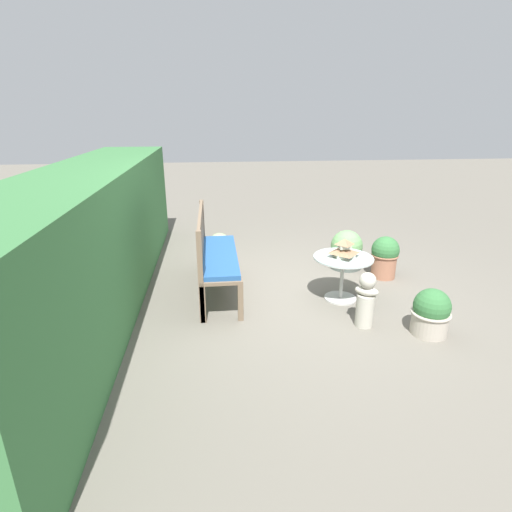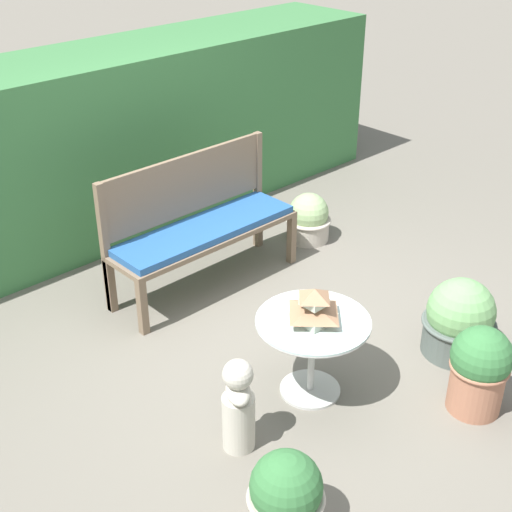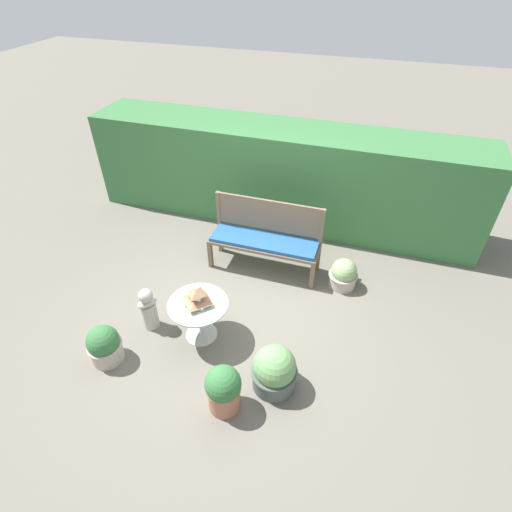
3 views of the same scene
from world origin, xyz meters
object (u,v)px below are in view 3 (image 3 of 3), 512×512
object	(u,v)px
garden_bust	(149,309)
potted_plant_hedge_corner	(104,345)
potted_plant_patio_mid	(223,389)
potted_plant_bench_right	(274,370)
garden_bench	(264,243)
pagoda_birdhouse	(197,298)
potted_plant_path_edge	(343,274)
patio_table	(199,311)

from	to	relation	value
garden_bust	potted_plant_hedge_corner	size ratio (longest dim) A/B	1.23
potted_plant_patio_mid	potted_plant_bench_right	distance (m)	0.59
potted_plant_hedge_corner	garden_bench	bearing A→B (deg)	59.44
pagoda_birdhouse	potted_plant_path_edge	world-z (taller)	pagoda_birdhouse
pagoda_birdhouse	potted_plant_patio_mid	xyz separation A→B (m)	(0.63, -0.82, -0.35)
potted_plant_hedge_corner	potted_plant_patio_mid	size ratio (longest dim) A/B	0.85
pagoda_birdhouse	potted_plant_hedge_corner	bearing A→B (deg)	-143.69
garden_bench	potted_plant_path_edge	distance (m)	1.21
pagoda_birdhouse	potted_plant_hedge_corner	distance (m)	1.20
potted_plant_hedge_corner	potted_plant_path_edge	xyz separation A→B (m)	(2.45, 2.14, -0.04)
patio_table	pagoda_birdhouse	distance (m)	0.21
pagoda_birdhouse	potted_plant_patio_mid	size ratio (longest dim) A/B	0.50
patio_table	potted_plant_path_edge	distance (m)	2.15
potted_plant_patio_mid	potted_plant_hedge_corner	bearing A→B (deg)	174.43
potted_plant_hedge_corner	potted_plant_bench_right	xyz separation A→B (m)	(1.97, 0.26, 0.02)
potted_plant_hedge_corner	potted_plant_bench_right	bearing A→B (deg)	7.48
garden_bust	potted_plant_path_edge	xyz separation A→B (m)	(2.22, 1.52, -0.10)
potted_plant_hedge_corner	potted_plant_bench_right	size ratio (longest dim) A/B	0.88
potted_plant_hedge_corner	pagoda_birdhouse	bearing A→B (deg)	36.31
pagoda_birdhouse	potted_plant_path_edge	size ratio (longest dim) A/B	0.66
potted_plant_path_edge	potted_plant_patio_mid	distance (m)	2.46
potted_plant_path_edge	patio_table	bearing A→B (deg)	-136.50
pagoda_birdhouse	garden_bust	bearing A→B (deg)	-175.82
garden_bench	pagoda_birdhouse	bearing A→B (deg)	-103.76
potted_plant_bench_right	potted_plant_patio_mid	bearing A→B (deg)	-136.37
garden_bench	potted_plant_path_edge	xyz separation A→B (m)	(1.18, -0.02, -0.26)
potted_plant_path_edge	garden_bench	bearing A→B (deg)	179.00
potted_plant_bench_right	garden_bench	bearing A→B (deg)	110.16
potted_plant_patio_mid	potted_plant_path_edge	bearing A→B (deg)	68.20
pagoda_birdhouse	potted_plant_path_edge	bearing A→B (deg)	43.50
patio_table	garden_bust	world-z (taller)	garden_bust
garden_bench	potted_plant_patio_mid	distance (m)	2.33
potted_plant_hedge_corner	potted_plant_patio_mid	world-z (taller)	potted_plant_patio_mid
patio_table	potted_plant_patio_mid	world-z (taller)	potted_plant_patio_mid
patio_table	potted_plant_bench_right	distance (m)	1.15
garden_bench	potted_plant_path_edge	world-z (taller)	garden_bench
garden_bench	potted_plant_bench_right	world-z (taller)	potted_plant_bench_right
patio_table	pagoda_birdhouse	world-z (taller)	pagoda_birdhouse
pagoda_birdhouse	potted_plant_patio_mid	world-z (taller)	pagoda_birdhouse
potted_plant_path_edge	potted_plant_patio_mid	xyz separation A→B (m)	(-0.91, -2.29, 0.11)
pagoda_birdhouse	potted_plant_bench_right	world-z (taller)	pagoda_birdhouse
potted_plant_path_edge	garden_bust	bearing A→B (deg)	-145.64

